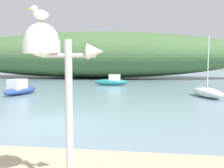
{
  "coord_description": "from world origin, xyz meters",
  "views": [
    {
      "loc": [
        4.0,
        -10.13,
        2.57
      ],
      "look_at": [
        2.11,
        3.29,
        1.36
      ],
      "focal_mm": 41.75,
      "sensor_mm": 36.0,
      "label": 1
    }
  ],
  "objects": [
    {
      "name": "motorboat_centre_water",
      "position": [
        0.21,
        16.74,
        0.44
      ],
      "size": [
        3.55,
        1.36,
        1.15
      ],
      "color": "teal",
      "rests_on": "ground"
    },
    {
      "name": "ground_plane",
      "position": [
        0.0,
        0.0,
        0.0
      ],
      "size": [
        120.0,
        120.0,
        0.0
      ],
      "primitive_type": "plane",
      "color": "#7A99A8"
    },
    {
      "name": "motorboat_inner_mooring",
      "position": [
        -5.76,
        8.47,
        0.43
      ],
      "size": [
        1.85,
        3.69,
        1.19
      ],
      "color": "#2D4C9E",
      "rests_on": "ground"
    },
    {
      "name": "sailboat_outer_mooring",
      "position": [
        8.1,
        8.85,
        0.36
      ],
      "size": [
        2.27,
        3.75,
        4.35
      ],
      "color": "white",
      "rests_on": "ground"
    },
    {
      "name": "mast_structure",
      "position": [
        2.39,
        -6.08,
        2.69
      ],
      "size": [
        1.31,
        0.59,
        2.98
      ],
      "color": "silver",
      "rests_on": "beach_sand"
    },
    {
      "name": "seagull_on_radar",
      "position": [
        2.27,
        -6.09,
        3.32
      ],
      "size": [
        0.28,
        0.34,
        0.26
      ],
      "color": "orange",
      "rests_on": "mast_structure"
    },
    {
      "name": "distant_hill",
      "position": [
        -4.88,
        28.53,
        3.44
      ],
      "size": [
        46.7,
        12.03,
        6.87
      ],
      "primitive_type": "ellipsoid",
      "color": "#476B3D",
      "rests_on": "ground"
    }
  ]
}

